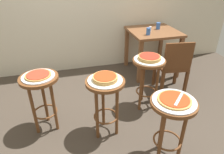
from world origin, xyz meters
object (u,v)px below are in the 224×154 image
(cup_far_edge, at_px, (158,26))
(stool_rear, at_px, (148,72))
(pizza_middle, at_px, (105,78))
(serving_plate_middle, at_px, (105,80))
(serving_plate_leftside, at_px, (38,76))
(stool_leftside, at_px, (41,91))
(stool_middle, at_px, (105,95))
(cup_near_edge, at_px, (148,31))
(condiment_shaker, at_px, (150,29))
(pizza_rear, at_px, (149,57))
(serving_plate_rear, at_px, (149,59))
(serving_plate_foreground, at_px, (174,101))
(pizza_server_knife, at_px, (179,99))
(dining_table, at_px, (153,38))
(wooden_chair, at_px, (173,65))
(pizza_leftside, at_px, (38,75))
(pizza_foreground, at_px, (174,100))
(stool_foreground, at_px, (171,117))

(cup_far_edge, bearing_deg, stool_rear, -120.74)
(pizza_middle, relative_size, stool_rear, 0.37)
(serving_plate_middle, height_order, serving_plate_leftside, same)
(stool_rear, relative_size, cup_far_edge, 6.40)
(stool_leftside, bearing_deg, pizza_middle, -21.23)
(stool_middle, distance_m, cup_near_edge, 1.52)
(serving_plate_leftside, height_order, cup_far_edge, cup_far_edge)
(cup_far_edge, bearing_deg, pizza_middle, -132.31)
(cup_far_edge, distance_m, condiment_shaker, 0.23)
(pizza_rear, relative_size, cup_near_edge, 2.58)
(stool_rear, relative_size, serving_plate_rear, 1.85)
(serving_plate_foreground, xyz_separation_m, stool_rear, (0.15, 0.87, -0.18))
(stool_rear, relative_size, pizza_server_knife, 3.21)
(serving_plate_foreground, bearing_deg, dining_table, 70.42)
(stool_leftside, distance_m, serving_plate_rear, 1.34)
(serving_plate_middle, height_order, dining_table, dining_table)
(wooden_chair, height_order, pizza_server_knife, wooden_chair)
(serving_plate_rear, xyz_separation_m, dining_table, (0.51, 0.97, -0.08))
(pizza_leftside, height_order, cup_near_edge, cup_near_edge)
(pizza_foreground, bearing_deg, serving_plate_foreground, 90.00)
(condiment_shaker, bearing_deg, dining_table, 31.92)
(serving_plate_foreground, relative_size, cup_near_edge, 3.50)
(stool_foreground, distance_m, serving_plate_rear, 0.90)
(stool_foreground, distance_m, stool_leftside, 1.41)
(serving_plate_rear, bearing_deg, stool_leftside, -175.74)
(pizza_leftside, distance_m, cup_far_edge, 2.24)
(serving_plate_leftside, distance_m, pizza_rear, 1.33)
(cup_near_edge, height_order, wooden_chair, cup_near_edge)
(stool_leftside, bearing_deg, serving_plate_leftside, 0.00)
(serving_plate_middle, relative_size, pizza_rear, 1.28)
(serving_plate_foreground, height_order, wooden_chair, wooden_chair)
(serving_plate_foreground, height_order, pizza_middle, pizza_middle)
(stool_foreground, relative_size, pizza_middle, 2.69)
(dining_table, relative_size, cup_far_edge, 7.33)
(serving_plate_middle, bearing_deg, stool_foreground, -45.56)
(pizza_foreground, height_order, pizza_middle, pizza_middle)
(pizza_foreground, relative_size, wooden_chair, 0.35)
(dining_table, bearing_deg, stool_leftside, -149.67)
(pizza_middle, relative_size, serving_plate_rear, 0.69)
(pizza_foreground, distance_m, serving_plate_middle, 0.72)
(serving_plate_foreground, height_order, pizza_rear, pizza_rear)
(stool_foreground, bearing_deg, cup_near_edge, 74.13)
(stool_rear, bearing_deg, dining_table, 62.53)
(pizza_middle, height_order, stool_rear, pizza_middle)
(pizza_middle, height_order, stool_leftside, pizza_middle)
(pizza_leftside, bearing_deg, stool_leftside, 90.00)
(cup_near_edge, bearing_deg, pizza_rear, -112.30)
(stool_foreground, distance_m, pizza_leftside, 1.42)
(stool_foreground, distance_m, cup_far_edge, 2.07)
(stool_rear, distance_m, pizza_server_knife, 0.92)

